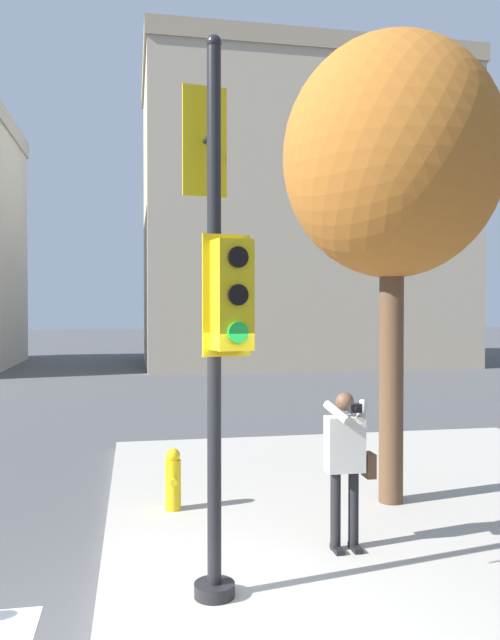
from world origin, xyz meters
The scene contains 6 objects.
sidewalk_corner centered at (3.50, 3.50, 0.07)m, with size 8.00×8.00×0.13m.
traffic_signal_pole centered at (0.54, 0.79, 3.06)m, with size 0.53×1.21×4.96m.
person_photographer centered at (2.05, 1.61, 1.13)m, with size 0.58×0.54×1.67m.
street_tree centered at (3.18, 3.05, 4.65)m, with size 2.87×2.87×6.13m.
fire_hydrant centered at (0.32, 3.26, 0.52)m, with size 0.20×0.26×0.78m.
building_right centered at (7.86, 25.53, 7.27)m, with size 15.15×9.61×14.51m.
Camera 1 is at (-0.16, -4.68, 2.70)m, focal length 35.00 mm.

